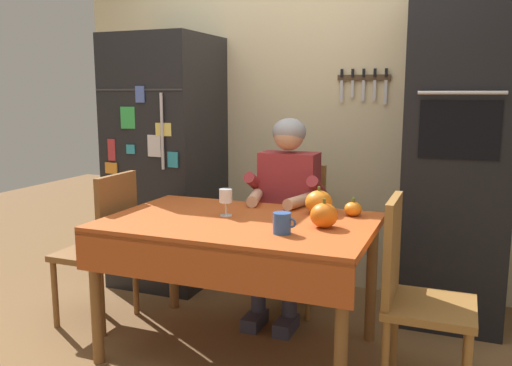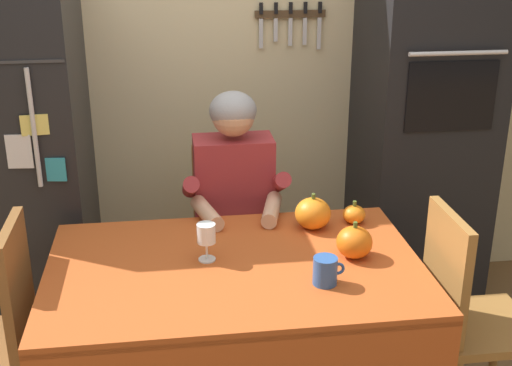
{
  "view_description": "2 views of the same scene",
  "coord_description": "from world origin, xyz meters",
  "views": [
    {
      "loc": [
        1.08,
        -2.39,
        1.4
      ],
      "look_at": [
        0.03,
        0.27,
        0.91
      ],
      "focal_mm": 37.13,
      "sensor_mm": 36.0,
      "label": 1
    },
    {
      "loc": [
        -0.22,
        -2.12,
        1.93
      ],
      "look_at": [
        0.09,
        0.19,
        1.03
      ],
      "focal_mm": 47.16,
      "sensor_mm": 36.0,
      "label": 2
    }
  ],
  "objects": [
    {
      "name": "coffee_mug",
      "position": [
        0.3,
        -0.08,
        0.79
      ],
      "size": [
        0.11,
        0.09,
        0.1
      ],
      "color": "#2D569E",
      "rests_on": "dining_table"
    },
    {
      "name": "wine_glass",
      "position": [
        -0.1,
        0.15,
        0.84
      ],
      "size": [
        0.07,
        0.07,
        0.15
      ],
      "color": "white",
      "rests_on": "dining_table"
    },
    {
      "name": "pumpkin_medium",
      "position": [
        0.54,
        0.4,
        0.78
      ],
      "size": [
        0.1,
        0.1,
        0.1
      ],
      "color": "orange",
      "rests_on": "dining_table"
    },
    {
      "name": "chair_right_side",
      "position": [
        0.9,
        0.02,
        0.51
      ],
      "size": [
        0.4,
        0.4,
        0.93
      ],
      "color": "#9E6B33",
      "rests_on": "ground"
    },
    {
      "name": "chair_behind_person",
      "position": [
        0.06,
        0.87,
        0.51
      ],
      "size": [
        0.4,
        0.4,
        0.93
      ],
      "color": "#9E6B33",
      "rests_on": "ground"
    },
    {
      "name": "wall_oven",
      "position": [
        1.05,
        1.0,
        1.05
      ],
      "size": [
        0.6,
        0.64,
        2.1
      ],
      "color": "black",
      "rests_on": "ground"
    },
    {
      "name": "dining_table",
      "position": [
        0.0,
        0.08,
        0.66
      ],
      "size": [
        1.4,
        0.9,
        0.74
      ],
      "color": "brown",
      "rests_on": "ground"
    },
    {
      "name": "seated_person",
      "position": [
        0.06,
        0.68,
        0.74
      ],
      "size": [
        0.47,
        0.55,
        1.25
      ],
      "color": "#38384C",
      "rests_on": "ground"
    },
    {
      "name": "pumpkin_small",
      "position": [
        0.46,
        0.1,
        0.8
      ],
      "size": [
        0.14,
        0.14,
        0.15
      ],
      "color": "orange",
      "rests_on": "dining_table"
    },
    {
      "name": "back_wall_assembly",
      "position": [
        0.05,
        1.35,
        1.3
      ],
      "size": [
        3.7,
        0.13,
        2.6
      ],
      "color": "beige",
      "rests_on": "ground"
    },
    {
      "name": "refrigerator",
      "position": [
        -0.95,
        0.96,
        0.9
      ],
      "size": [
        0.68,
        0.71,
        1.8
      ],
      "color": "black",
      "rests_on": "ground"
    },
    {
      "name": "pumpkin_large",
      "position": [
        0.36,
        0.38,
        0.81
      ],
      "size": [
        0.15,
        0.15,
        0.15
      ],
      "color": "orange",
      "rests_on": "dining_table"
    }
  ]
}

